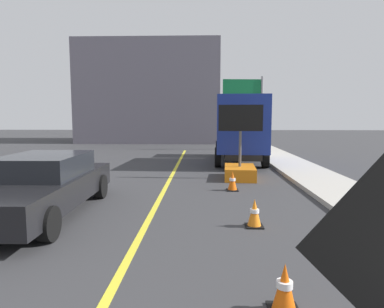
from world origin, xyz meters
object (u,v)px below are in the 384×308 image
Objects in this scene: arrow_board_trailer at (240,166)px; traffic_cone_near_sign at (284,288)px; pickup_car at (42,185)px; highway_guide_sign at (251,100)px; traffic_cone_mid_lane at (254,213)px; traffic_cone_far_lane at (232,181)px; box_truck at (240,127)px.

arrow_board_trailer reaches higher than traffic_cone_near_sign.
arrow_board_trailer is at bearing 43.16° from pickup_car.
arrow_board_trailer is at bearing -99.71° from highway_guide_sign.
highway_guide_sign is at bearing 66.21° from pickup_car.
highway_guide_sign reaches higher than traffic_cone_mid_lane.
arrow_board_trailer is 5.53m from traffic_cone_mid_lane.
traffic_cone_mid_lane is at bearing -87.47° from traffic_cone_far_lane.
highway_guide_sign reaches higher than arrow_board_trailer.
box_truck is 10.87m from pickup_car.
traffic_cone_near_sign is at bearing -92.22° from traffic_cone_mid_lane.
pickup_car is 8.38× the size of traffic_cone_far_lane.
traffic_cone_far_lane reaches higher than traffic_cone_near_sign.
box_truck is 10.99× the size of traffic_cone_far_lane.
pickup_car is 4.87m from traffic_cone_mid_lane.
arrow_board_trailer is 0.54× the size of highway_guide_sign.
box_truck is 1.31× the size of pickup_car.
highway_guide_sign is (1.89, 11.07, 2.94)m from arrow_board_trailer.
pickup_car is 5.38m from traffic_cone_far_lane.
box_truck is at bearing 59.18° from pickup_car.
traffic_cone_mid_lane is 3.45m from traffic_cone_far_lane.
box_truck is 6.82m from traffic_cone_far_lane.
box_truck is 1.33× the size of highway_guide_sign.
highway_guide_sign is 13.71m from traffic_cone_far_lane.
pickup_car reaches higher than traffic_cone_near_sign.
arrow_board_trailer reaches higher than pickup_car.
arrow_board_trailer is 4.72m from box_truck.
traffic_cone_far_lane is at bearing -100.11° from highway_guide_sign.
traffic_cone_near_sign is at bearing -89.71° from traffic_cone_far_lane.
arrow_board_trailer is 8.60m from traffic_cone_near_sign.
pickup_car is 17.52m from highway_guide_sign.
arrow_board_trailer is 4.61× the size of traffic_cone_mid_lane.
traffic_cone_near_sign is (-0.42, -8.59, -0.19)m from arrow_board_trailer.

